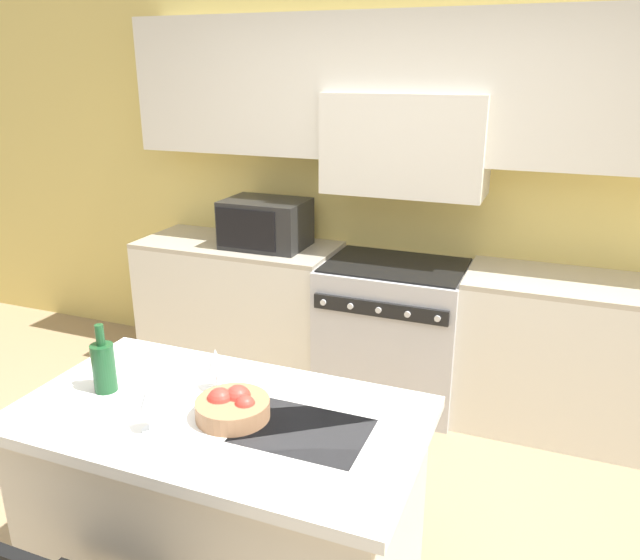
% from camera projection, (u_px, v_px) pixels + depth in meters
% --- Properties ---
extents(back_cabinetry, '(10.00, 0.46, 2.70)m').
position_uv_depth(back_cabinetry, '(411.00, 150.00, 3.91)').
color(back_cabinetry, '#DBC166').
rests_on(back_cabinetry, ground_plane).
extents(back_counter, '(3.64, 0.62, 0.94)m').
position_uv_depth(back_counter, '(394.00, 330.00, 4.06)').
color(back_counter, silver).
rests_on(back_counter, ground_plane).
extents(range_stove, '(0.89, 0.70, 0.93)m').
position_uv_depth(range_stove, '(393.00, 332.00, 4.04)').
color(range_stove, '#B7B7BC').
rests_on(range_stove, ground_plane).
extents(microwave, '(0.54, 0.40, 0.32)m').
position_uv_depth(microwave, '(266.00, 223.00, 4.17)').
color(microwave, black).
rests_on(microwave, back_counter).
extents(kitchen_island, '(1.48, 0.82, 0.92)m').
position_uv_depth(kitchen_island, '(225.00, 515.00, 2.40)').
color(kitchen_island, beige).
rests_on(kitchen_island, ground_plane).
extents(wine_bottle, '(0.09, 0.09, 0.27)m').
position_uv_depth(wine_bottle, '(104.00, 366.00, 2.37)').
color(wine_bottle, '#194723').
rests_on(wine_bottle, kitchen_island).
extents(wine_glass_near, '(0.07, 0.07, 0.17)m').
position_uv_depth(wine_glass_near, '(148.00, 401.00, 2.09)').
color(wine_glass_near, white).
rests_on(wine_glass_near, kitchen_island).
extents(wine_glass_far, '(0.07, 0.07, 0.17)m').
position_uv_depth(wine_glass_far, '(216.00, 362.00, 2.36)').
color(wine_glass_far, white).
rests_on(wine_glass_far, kitchen_island).
extents(fruit_bowl, '(0.26, 0.26, 0.10)m').
position_uv_depth(fruit_bowl, '(233.00, 406.00, 2.21)').
color(fruit_bowl, '#996B47').
rests_on(fruit_bowl, kitchen_island).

